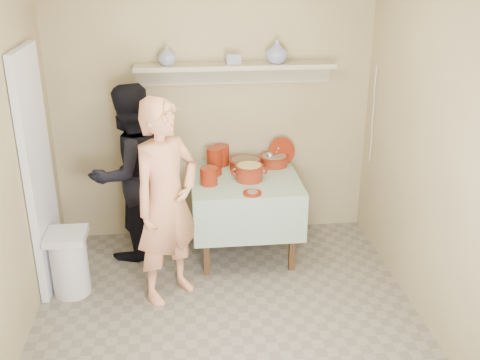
{
  "coord_description": "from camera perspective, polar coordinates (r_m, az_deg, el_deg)",
  "views": [
    {
      "loc": [
        -0.3,
        -3.4,
        2.66
      ],
      "look_at": [
        0.15,
        0.75,
        0.95
      ],
      "focal_mm": 42.0,
      "sensor_mm": 36.0,
      "label": 1
    }
  ],
  "objects": [
    {
      "name": "cazuela_rice",
      "position": [
        4.98,
        0.94,
        0.91
      ],
      "size": [
        0.33,
        0.25,
        0.14
      ],
      "color": "#631508",
      "rests_on": "serving_table"
    },
    {
      "name": "empty_bowl",
      "position": [
        5.13,
        -2.78,
        0.83
      ],
      "size": [
        0.17,
        0.17,
        0.05
      ],
      "primitive_type": "cylinder",
      "color": "#681102",
      "rests_on": "serving_table"
    },
    {
      "name": "bowl_stack",
      "position": [
        4.89,
        -3.19,
        0.4
      ],
      "size": [
        0.15,
        0.15,
        0.15
      ],
      "primitive_type": "cylinder",
      "color": "#681102",
      "rests_on": "serving_table"
    },
    {
      "name": "vase_left",
      "position": [
        5.08,
        -7.44,
        12.42
      ],
      "size": [
        0.19,
        0.19,
        0.17
      ],
      "primitive_type": "imported",
      "rotation": [
        0.0,
        0.0,
        0.2
      ],
      "color": "navy",
      "rests_on": "wall_shelf"
    },
    {
      "name": "person_helper",
      "position": [
        5.12,
        -11.08,
        0.69
      ],
      "size": [
        1.0,
        0.97,
        1.62
      ],
      "primitive_type": "imported",
      "rotation": [
        0.0,
        0.0,
        -2.48
      ],
      "color": "black",
      "rests_on": "ground"
    },
    {
      "name": "cazuela_meat_a",
      "position": [
        5.24,
        0.47,
        1.72
      ],
      "size": [
        0.3,
        0.3,
        0.1
      ],
      "color": "#631508",
      "rests_on": "serving_table"
    },
    {
      "name": "serving_table",
      "position": [
        5.12,
        0.48,
        -0.91
      ],
      "size": [
        0.97,
        0.97,
        0.76
      ],
      "color": "#4C2D16",
      "rests_on": "ground"
    },
    {
      "name": "electrical_cord",
      "position": [
        5.37,
        13.36,
        6.48
      ],
      "size": [
        0.01,
        0.05,
        0.9
      ],
      "color": "silver",
      "rests_on": "wall_shelf"
    },
    {
      "name": "room_shell",
      "position": [
        3.57,
        -1.11,
        5.18
      ],
      "size": [
        3.04,
        3.54,
        2.62
      ],
      "color": "tan",
      "rests_on": "ground"
    },
    {
      "name": "ladle",
      "position": [
        5.3,
        3.1,
        2.53
      ],
      "size": [
        0.08,
        0.26,
        0.19
      ],
      "color": "silver",
      "rests_on": "cazuela_meat_b"
    },
    {
      "name": "tile_panel",
      "position": [
        4.79,
        -19.78,
        0.67
      ],
      "size": [
        0.06,
        0.7,
        2.0
      ],
      "primitive_type": "cube",
      "color": "silver",
      "rests_on": "ground"
    },
    {
      "name": "ceramic_box",
      "position": [
        5.1,
        -0.7,
        12.2
      ],
      "size": [
        0.14,
        0.11,
        0.09
      ],
      "primitive_type": "cube",
      "rotation": [
        0.0,
        0.0,
        0.13
      ],
      "color": "navy",
      "rests_on": "wall_shelf"
    },
    {
      "name": "cazuela_meat_b",
      "position": [
        5.34,
        3.49,
        2.08
      ],
      "size": [
        0.28,
        0.28,
        0.1
      ],
      "color": "#631508",
      "rests_on": "serving_table"
    },
    {
      "name": "ground",
      "position": [
        4.32,
        -0.94,
        -15.67
      ],
      "size": [
        3.5,
        3.5,
        0.0
      ],
      "primitive_type": "plane",
      "color": "#746B5B",
      "rests_on": "ground"
    },
    {
      "name": "trash_bin",
      "position": [
        4.86,
        -16.93,
        -8.04
      ],
      "size": [
        0.32,
        0.32,
        0.56
      ],
      "color": "silver",
      "rests_on": "ground"
    },
    {
      "name": "vase_right",
      "position": [
        5.14,
        3.75,
        12.9
      ],
      "size": [
        0.2,
        0.2,
        0.21
      ],
      "primitive_type": "imported",
      "rotation": [
        0.0,
        0.0,
        -0.02
      ],
      "color": "navy",
      "rests_on": "wall_shelf"
    },
    {
      "name": "wall_shelf",
      "position": [
        5.17,
        -0.53,
        11.29
      ],
      "size": [
        1.8,
        0.25,
        0.21
      ],
      "color": "tan",
      "rests_on": "room_shell"
    },
    {
      "name": "plate_stack_b",
      "position": [
        5.34,
        -1.95,
        2.52
      ],
      "size": [
        0.16,
        0.16,
        0.19
      ],
      "primitive_type": "cylinder",
      "color": "#681102",
      "rests_on": "serving_table"
    },
    {
      "name": "front_plate",
      "position": [
        4.71,
        1.25,
        -1.31
      ],
      "size": [
        0.16,
        0.16,
        0.03
      ],
      "color": "#681102",
      "rests_on": "serving_table"
    },
    {
      "name": "person_cook",
      "position": [
        4.42,
        -7.46,
        -2.27
      ],
      "size": [
        0.72,
        0.7,
        1.67
      ],
      "primitive_type": "imported",
      "rotation": [
        0.0,
        0.0,
        0.72
      ],
      "color": "tan",
      "rests_on": "ground"
    },
    {
      "name": "plate_stack_a",
      "position": [
        5.26,
        -2.62,
        2.23
      ],
      "size": [
        0.15,
        0.15,
        0.2
      ],
      "primitive_type": "cylinder",
      "color": "#681102",
      "rests_on": "serving_table"
    },
    {
      "name": "propped_lid",
      "position": [
        5.39,
        4.28,
        2.94
      ],
      "size": [
        0.29,
        0.18,
        0.26
      ],
      "primitive_type": "cylinder",
      "rotation": [
        1.24,
        0.0,
        0.3
      ],
      "color": "#681102",
      "rests_on": "serving_table"
    }
  ]
}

